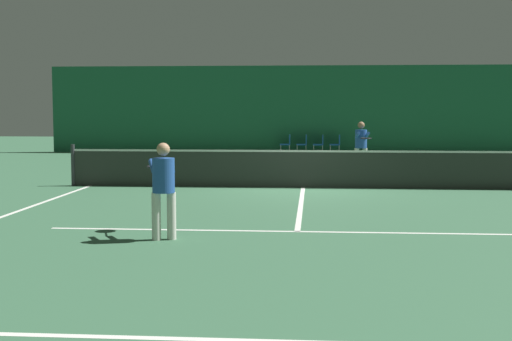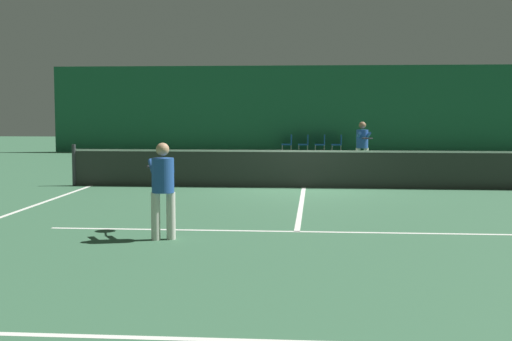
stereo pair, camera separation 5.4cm
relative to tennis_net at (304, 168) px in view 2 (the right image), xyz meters
The scene contains 16 objects.
ground_plane 0.51m from the tennis_net, ahead, with size 60.00×60.00×0.00m, color #386647.
backdrop_curtain 13.63m from the tennis_net, 90.00° to the left, with size 23.00×0.12×3.85m.
court_line_baseline_far 11.91m from the tennis_net, 90.00° to the left, with size 11.00×0.10×0.00m.
court_line_baseline_near 11.91m from the tennis_net, 90.00° to the right, with size 11.00×0.10×0.00m.
court_line_service_far 6.42m from the tennis_net, 90.00° to the left, with size 8.25×0.10×0.00m.
court_line_service_near 6.42m from the tennis_net, 90.00° to the right, with size 8.25×0.10×0.00m.
court_line_sideline_left 5.52m from the tennis_net, behind, with size 0.10×23.80×0.00m.
court_line_centre 0.51m from the tennis_net, ahead, with size 0.10×12.80×0.00m.
tennis_net is the anchor object (origin of this frame).
player_near 7.52m from the tennis_net, 105.74° to the right, with size 0.73×1.31×1.49m.
player_far 4.46m from the tennis_net, 67.31° to the left, with size 0.47×1.34×1.58m.
courtside_chair_0 13.04m from the tennis_net, 93.95° to the left, with size 0.44×0.44×0.84m.
courtside_chair_1 13.01m from the tennis_net, 90.80° to the left, with size 0.44×0.44×0.84m.
courtside_chair_2 13.02m from the tennis_net, 87.65° to the left, with size 0.44×0.44×0.84m.
courtside_chair_3 13.06m from the tennis_net, 84.52° to the left, with size 0.44×0.44×0.84m.
tennis_ball 3.67m from the tennis_net, 169.06° to the right, with size 0.07×0.07×0.07m.
Camera 2 is at (0.31, -17.91, 2.03)m, focal length 50.00 mm.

